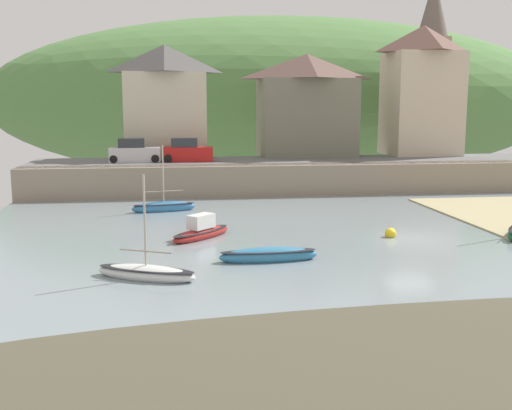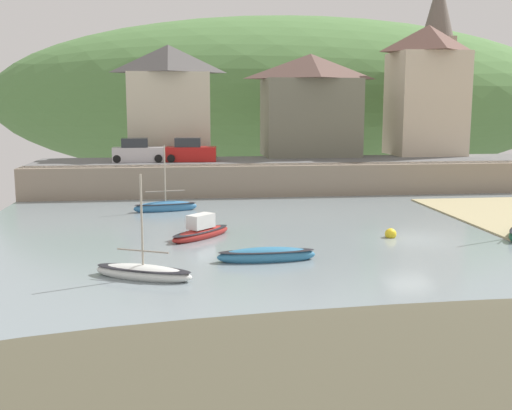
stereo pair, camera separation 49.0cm
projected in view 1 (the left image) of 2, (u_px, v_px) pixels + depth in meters
The scene contains 13 objects.
quay_seawall at pixel (328, 176), 49.43m from camera, with size 48.00×9.40×2.40m.
hillside_backdrop at pixel (284, 100), 85.73m from camera, with size 80.00×44.00×22.02m.
waterfront_building_left at pixel (165, 101), 54.29m from camera, with size 7.32×5.19×9.82m.
waterfront_building_centre at pixel (306, 105), 56.03m from camera, with size 8.73×6.26×9.16m.
waterfront_building_right at pixel (422, 90), 57.27m from camera, with size 6.58×5.97×11.85m.
church_with_spire at pixel (431, 62), 61.07m from camera, with size 3.00×3.00×17.17m.
sailboat_tall_mast at pixel (146, 273), 25.05m from camera, with size 4.42×2.91×4.42m.
dinghy_open_wooden at pixel (269, 255), 27.91m from camera, with size 4.55×1.19×0.81m.
sailboat_nearest_shore at pixel (201, 232), 32.72m from camera, with size 3.74×3.86×1.42m.
sailboat_white_hull at pixel (164, 207), 41.00m from camera, with size 4.35×1.76×4.59m.
parked_car_near_slipway at pixel (134, 152), 50.21m from camera, with size 4.15×1.82×1.95m.
parked_car_by_wall at pixel (187, 152), 50.79m from camera, with size 4.23×2.04×1.95m.
mooring_buoy at pixel (391, 234), 32.96m from camera, with size 0.62×0.62×0.62m.
Camera 1 is at (-12.37, -30.44, 6.96)m, focal length 43.22 mm.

